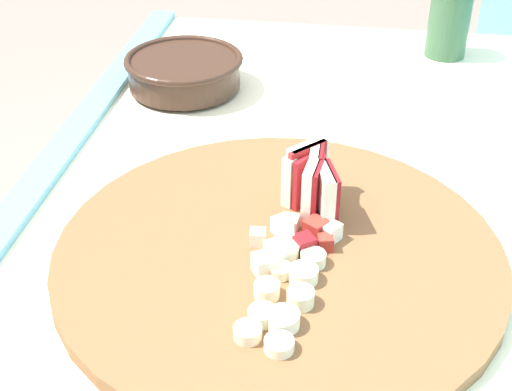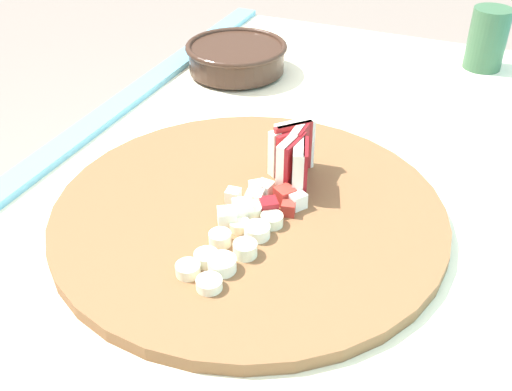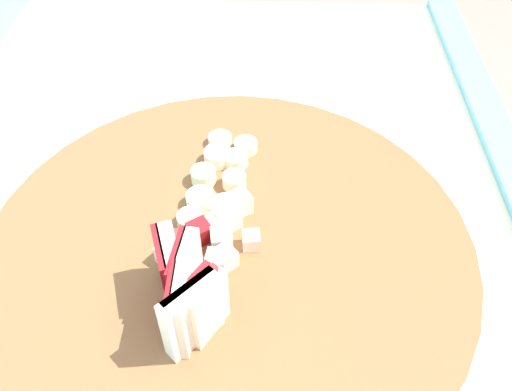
# 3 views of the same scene
# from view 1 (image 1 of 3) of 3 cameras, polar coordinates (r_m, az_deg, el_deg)

# --- Properties ---
(cutting_board) EXTENTS (0.45, 0.45, 0.02)m
(cutting_board) POSITION_cam_1_polar(r_m,az_deg,el_deg) (0.73, 1.81, -4.72)
(cutting_board) COLOR brown
(cutting_board) RESTS_ON tiled_countertop
(apple_wedge_fan) EXTENTS (0.09, 0.07, 0.07)m
(apple_wedge_fan) POSITION_cam_1_polar(r_m,az_deg,el_deg) (0.77, 4.49, 1.11)
(apple_wedge_fan) COLOR #A32323
(apple_wedge_fan) RESTS_ON cutting_board
(apple_dice_pile) EXTENTS (0.09, 0.09, 0.02)m
(apple_dice_pile) POSITION_cam_1_polar(r_m,az_deg,el_deg) (0.72, 2.92, -3.55)
(apple_dice_pile) COLOR #EFE5CC
(apple_dice_pile) RESTS_ON cutting_board
(banana_slice_rows) EXTENTS (0.15, 0.07, 0.02)m
(banana_slice_rows) POSITION_cam_1_polar(r_m,az_deg,el_deg) (0.66, 2.30, -7.78)
(banana_slice_rows) COLOR #F4EAC6
(banana_slice_rows) RESTS_ON cutting_board
(ceramic_bowl) EXTENTS (0.17, 0.17, 0.05)m
(ceramic_bowl) POSITION_cam_1_polar(r_m,az_deg,el_deg) (1.07, -5.73, 9.87)
(ceramic_bowl) COLOR #382319
(ceramic_bowl) RESTS_ON tiled_countertop
(small_jar) EXTENTS (0.06, 0.06, 0.11)m
(small_jar) POSITION_cam_1_polar(r_m,az_deg,el_deg) (1.21, 15.09, 13.04)
(small_jar) COLOR #335638
(small_jar) RESTS_ON tiled_countertop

